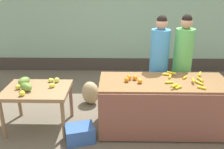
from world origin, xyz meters
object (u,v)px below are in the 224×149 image
Objects in this scene: vendor_woman_blue_shirt at (159,65)px; produce_sack at (90,93)px; vendor_woman_green_shirt at (182,64)px; produce_crate at (80,134)px.

produce_sack is (-1.32, 0.19, -0.69)m from vendor_woman_blue_shirt.
vendor_woman_green_shirt is 1.89m from produce_sack.
vendor_woman_blue_shirt reaches higher than produce_crate.
vendor_woman_blue_shirt is 1.89m from produce_crate.
vendor_woman_blue_shirt is 0.99× the size of vendor_woman_green_shirt.
vendor_woman_green_shirt reaches higher than produce_sack.
vendor_woman_blue_shirt is 4.17× the size of produce_crate.
vendor_woman_blue_shirt is 1.50m from produce_sack.
produce_crate is (-1.79, -1.06, -0.80)m from vendor_woman_green_shirt.
vendor_woman_green_shirt is at bearing -5.96° from produce_sack.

